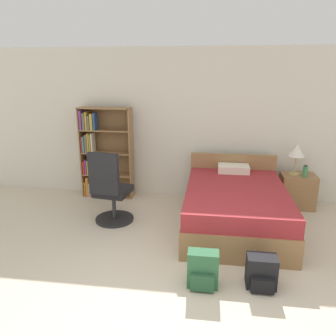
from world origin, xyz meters
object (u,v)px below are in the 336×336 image
nightstand (297,191)px  water_bottle (305,171)px  table_lamp (297,152)px  office_chair (110,192)px  bed (235,206)px  bookshelf (100,152)px  backpack_green (203,270)px  backpack_black (261,273)px

nightstand → water_bottle: water_bottle is taller
table_lamp → office_chair: bearing=-160.1°
bed → bookshelf: bearing=158.2°
nightstand → water_bottle: size_ratio=2.92×
table_lamp → bookshelf: bearing=178.7°
office_chair → table_lamp: (2.82, 1.02, 0.46)m
bed → nightstand: bed is taller
office_chair → bookshelf: bearing=115.2°
office_chair → backpack_green: 1.97m
table_lamp → backpack_black: table_lamp is taller
water_bottle → backpack_green: bearing=-124.5°
water_bottle → backpack_green: (-1.55, -2.25, -0.47)m
table_lamp → backpack_black: 2.55m
office_chair → water_bottle: (2.96, 0.91, 0.17)m
backpack_green → backpack_black: bearing=7.1°
backpack_black → office_chair: bearing=148.0°
backpack_green → bookshelf: bearing=128.3°
bed → office_chair: bearing=-174.9°
bed → backpack_green: bed is taller
water_bottle → office_chair: bearing=-162.8°
office_chair → nightstand: bearing=19.2°
bookshelf → bed: (2.34, -0.93, -0.50)m
bed → table_lamp: size_ratio=4.00×
backpack_green → bed: bearing=74.7°
office_chair → table_lamp: size_ratio=2.23×
bookshelf → backpack_black: size_ratio=4.61×
bed → backpack_black: size_ratio=5.81×
table_lamp → backpack_black: bearing=-109.3°
bookshelf → bed: 2.57m
bookshelf → backpack_green: size_ratio=4.01×
nightstand → table_lamp: size_ratio=1.12×
office_chair → backpack_black: 2.41m
backpack_green → nightstand: bearing=57.6°
backpack_black → table_lamp: bearing=70.7°
bed → water_bottle: (1.14, 0.75, 0.35)m
table_lamp → backpack_green: size_ratio=1.26×
nightstand → backpack_green: 2.78m
bookshelf → table_lamp: 3.34m
bed → backpack_green: bearing=-105.3°
backpack_black → backpack_green: bearing=-172.9°
bookshelf → nightstand: (3.41, -0.09, -0.53)m
bookshelf → water_bottle: (3.47, -0.18, -0.16)m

